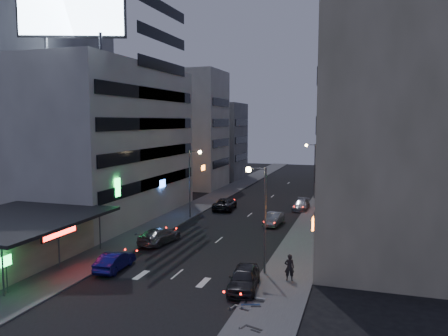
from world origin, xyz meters
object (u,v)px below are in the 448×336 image
at_px(scooter_black_a, 264,321).
at_px(scooter_silver_a, 252,300).
at_px(scooter_black_b, 264,292).
at_px(parked_car_right_near, 244,278).
at_px(parked_car_right_far, 301,205).
at_px(person, 289,267).
at_px(parked_car_left, 225,204).
at_px(road_car_silver, 159,236).
at_px(parked_car_right_mid, 274,219).
at_px(scooter_blue, 260,296).
at_px(scooter_silver_b, 266,290).
at_px(road_car_blue, 115,261).

xyz_separation_m(scooter_black_a, scooter_silver_a, (-1.29, 2.45, 0.01)).
bearing_deg(scooter_black_b, parked_car_right_near, 38.51).
height_order(scooter_silver_a, scooter_black_b, scooter_silver_a).
relative_size(parked_car_right_far, scooter_black_b, 2.63).
bearing_deg(person, scooter_black_a, 73.40).
xyz_separation_m(parked_car_left, road_car_silver, (-1.08, -16.99, 0.01)).
height_order(road_car_silver, scooter_black_b, road_car_silver).
bearing_deg(parked_car_right_mid, scooter_black_b, -76.68).
distance_m(road_car_silver, scooter_black_b, 15.94).
height_order(parked_car_left, scooter_blue, parked_car_left).
bearing_deg(scooter_silver_b, road_car_blue, 85.28).
bearing_deg(scooter_silver_a, road_car_silver, 62.06).
bearing_deg(scooter_silver_a, parked_car_right_far, 18.78).
relative_size(parked_car_right_far, scooter_silver_a, 2.62).
bearing_deg(parked_car_left, scooter_blue, 106.12).
relative_size(parked_car_left, scooter_blue, 3.02).
distance_m(road_car_blue, scooter_silver_b, 12.64).
xyz_separation_m(person, scooter_black_b, (-0.99, -3.91, -0.44)).
distance_m(parked_car_right_near, road_car_silver, 13.62).
bearing_deg(parked_car_left, parked_car_right_near, 104.64).
relative_size(parked_car_right_near, parked_car_right_far, 1.04).
relative_size(parked_car_right_near, road_car_silver, 0.91).
relative_size(parked_car_left, road_car_silver, 1.04).
xyz_separation_m(parked_car_left, scooter_black_b, (11.25, -27.09, -0.10)).
bearing_deg(scooter_black_a, parked_car_right_near, 43.91).
relative_size(parked_car_right_mid, scooter_black_b, 2.43).
bearing_deg(parked_car_right_mid, scooter_silver_b, -76.29).
bearing_deg(parked_car_left, parked_car_right_far, -169.46).
bearing_deg(person, scooter_silver_a, 59.71).
bearing_deg(road_car_silver, scooter_blue, 147.36).
relative_size(parked_car_left, scooter_black_b, 3.12).
distance_m(parked_car_left, parked_car_right_far, 9.92).
relative_size(scooter_silver_a, scooter_black_b, 1.00).
distance_m(parked_car_right_mid, road_car_blue, 20.23).
relative_size(parked_car_left, scooter_black_a, 3.19).
distance_m(parked_car_right_mid, scooter_black_a, 24.90).
xyz_separation_m(person, scooter_silver_a, (-1.41, -5.43, -0.44)).
height_order(parked_car_right_near, road_car_silver, parked_car_right_near).
height_order(parked_car_right_far, scooter_silver_a, parked_car_right_far).
bearing_deg(scooter_blue, scooter_black_a, 177.97).
distance_m(parked_car_right_near, scooter_silver_b, 2.30).
bearing_deg(road_car_silver, scooter_black_b, 149.39).
xyz_separation_m(parked_car_right_far, person, (2.73, -25.97, 0.43)).
xyz_separation_m(parked_car_right_mid, scooter_blue, (3.39, -21.22, -0.03)).
bearing_deg(parked_car_left, parked_car_right_mid, 134.10).
xyz_separation_m(parked_car_right_far, scooter_black_b, (1.74, -29.88, -0.01)).
distance_m(parked_car_right_far, scooter_black_a, 33.96).
distance_m(parked_car_right_mid, parked_car_right_far, 9.50).
bearing_deg(parked_car_left, scooter_black_b, 106.76).
height_order(parked_car_right_mid, parked_car_right_far, parked_car_right_mid).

